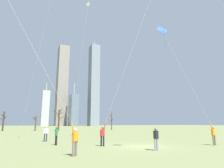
{
  "coord_description": "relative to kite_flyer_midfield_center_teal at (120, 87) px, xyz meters",
  "views": [
    {
      "loc": [
        -9.33,
        -14.81,
        1.89
      ],
      "look_at": [
        0.0,
        6.0,
        6.45
      ],
      "focal_mm": 31.73,
      "sensor_mm": 36.0,
      "label": 1
    }
  ],
  "objects": [
    {
      "name": "ground_plane",
      "position": [
        1.74,
        -0.48,
        -5.03
      ],
      "size": [
        400.0,
        400.0,
        0.0
      ],
      "primitive_type": "plane",
      "color": "#848E56"
    },
    {
      "name": "kite_flyer_midfield_center_teal",
      "position": [
        0.0,
        0.0,
        0.0
      ],
      "size": [
        5.05,
        4.4,
        16.92
      ],
      "color": "black",
      "rests_on": "ground"
    },
    {
      "name": "kite_flyer_midfield_left_yellow",
      "position": [
        -5.89,
        -4.27,
        -2.18
      ],
      "size": [
        7.97,
        6.03,
        12.24
      ],
      "color": "#726656",
      "rests_on": "ground"
    },
    {
      "name": "kite_flyer_midfield_right_blue",
      "position": [
        7.34,
        -2.67,
        -3.27
      ],
      "size": [
        7.6,
        2.47,
        8.99
      ],
      "color": "#726656",
      "rests_on": "ground"
    },
    {
      "name": "bystander_strolling_midfield",
      "position": [
        -5.13,
        7.7,
        -4.13
      ],
      "size": [
        0.51,
        0.23,
        1.62
      ],
      "color": "#33384C",
      "rests_on": "ground"
    },
    {
      "name": "bystander_far_off_by_trees",
      "position": [
        -4.67,
        3.39,
        -4.13
      ],
      "size": [
        0.23,
        0.51,
        1.62
      ],
      "color": "black",
      "rests_on": "ground"
    },
    {
      "name": "bystander_watching_nearby",
      "position": [
        1.25,
        -3.27,
        -4.13
      ],
      "size": [
        0.49,
        0.28,
        1.62
      ],
      "color": "gray",
      "rests_on": "ground"
    },
    {
      "name": "distant_kite_drifting_right_white",
      "position": [
        1.31,
        15.79,
        14.81
      ],
      "size": [
        2.36,
        1.16,
        23.41
      ],
      "color": "white",
      "rests_on": "ground"
    },
    {
      "name": "distant_kite_high_overhead_pink",
      "position": [
        -4.89,
        15.33,
        16.34
      ],
      "size": [
        3.9,
        0.74,
        25.89
      ],
      "color": "pink",
      "rests_on": "ground"
    },
    {
      "name": "bare_tree_left_of_center",
      "position": [
        -12.02,
        44.17,
        -2.44
      ],
      "size": [
        1.55,
        1.32,
        5.01
      ],
      "color": "#423326",
      "rests_on": "ground"
    },
    {
      "name": "bare_tree_center",
      "position": [
        1.38,
        39.48,
        -1.98
      ],
      "size": [
        2.94,
        2.54,
        5.78
      ],
      "color": "#423326",
      "rests_on": "ground"
    },
    {
      "name": "bare_tree_rightmost",
      "position": [
        17.14,
        40.24,
        -2.4
      ],
      "size": [
        1.38,
        1.94,
        5.1
      ],
      "color": "#4C3828",
      "rests_on": "ground"
    },
    {
      "name": "bare_tree_right_of_center",
      "position": [
        -4.23,
        41.7,
        -2.81
      ],
      "size": [
        2.39,
        1.98,
        4.14
      ],
      "color": "brown",
      "rests_on": "ground"
    },
    {
      "name": "skyline_short_annex",
      "position": [
        21.42,
        154.92,
        29.43
      ],
      "size": [
        8.58,
        11.63,
        68.94
      ],
      "color": "gray",
      "rests_on": "ground"
    },
    {
      "name": "skyline_squat_block",
      "position": [
        44.27,
        137.18,
        28.58
      ],
      "size": [
        7.3,
        8.98,
        71.39
      ],
      "color": "gray",
      "rests_on": "ground"
    },
    {
      "name": "skyline_slender_spire",
      "position": [
        7.71,
        142.58,
        8.37
      ],
      "size": [
        5.42,
        5.84,
        32.88
      ],
      "color": "#B2B2B7",
      "rests_on": "ground"
    },
    {
      "name": "skyline_wide_slab",
      "position": [
        28.2,
        137.9,
        7.18
      ],
      "size": [
        5.57,
        11.3,
        33.27
      ],
      "color": "slate",
      "rests_on": "ground"
    }
  ]
}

